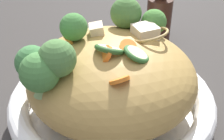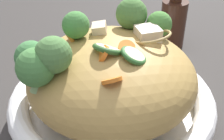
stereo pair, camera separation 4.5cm
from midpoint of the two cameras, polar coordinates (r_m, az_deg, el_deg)
name	(u,v)px [view 1 (the left image)]	position (r m, az deg, el deg)	size (l,w,h in m)	color
ground_plane	(112,115)	(0.51, -2.58, -8.62)	(3.00, 3.00, 0.00)	#35312F
serving_bowl	(112,103)	(0.49, -2.65, -6.32)	(0.33, 0.33, 0.05)	white
noodle_heap	(112,76)	(0.46, -2.81, -1.31)	(0.26, 0.26, 0.13)	#AE8845
broccoli_florets	(80,44)	(0.42, -9.08, 4.81)	(0.27, 0.12, 0.08)	#9AB974
carrot_coins	(109,56)	(0.40, -3.81, 2.51)	(0.08, 0.14, 0.03)	orange
zucchini_slices	(121,51)	(0.40, -1.51, 3.44)	(0.08, 0.08, 0.03)	beige
chicken_chunks	(132,33)	(0.46, 1.01, 7.02)	(0.09, 0.08, 0.03)	beige
soy_sauce_bottle	(159,19)	(0.70, 7.00, 9.44)	(0.06, 0.06, 0.14)	#381E14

